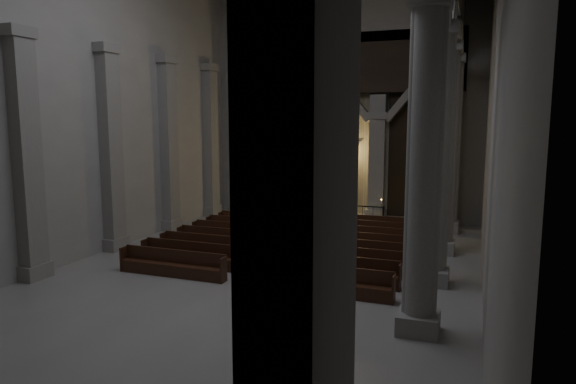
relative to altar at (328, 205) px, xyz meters
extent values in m
plane|color=gray|center=(0.71, -11.23, -0.60)|extent=(24.00, 24.00, 0.00)
cube|color=#9A9890|center=(0.71, 0.77, 5.40)|extent=(14.00, 0.10, 12.00)
cube|color=#9A9890|center=(-6.29, -11.23, 5.40)|extent=(0.10, 24.00, 12.00)
cube|color=#9A9890|center=(7.71, -11.23, 5.40)|extent=(0.10, 24.00, 12.00)
cube|color=gray|center=(-4.69, 0.27, 2.60)|extent=(0.80, 0.50, 6.40)
cube|color=gray|center=(-4.69, 0.27, -0.35)|extent=(1.05, 0.70, 0.50)
cube|color=gray|center=(-4.69, 0.27, 4.75)|extent=(1.00, 0.65, 0.35)
cube|color=gray|center=(-1.09, 0.27, 2.60)|extent=(0.80, 0.50, 6.40)
cube|color=gray|center=(-1.09, 0.27, -0.35)|extent=(1.05, 0.70, 0.50)
cube|color=gray|center=(-1.09, 0.27, 4.75)|extent=(1.00, 0.65, 0.35)
cube|color=gray|center=(2.51, 0.27, 2.60)|extent=(0.80, 0.50, 6.40)
cube|color=gray|center=(2.51, 0.27, -0.35)|extent=(1.05, 0.70, 0.50)
cube|color=gray|center=(2.51, 0.27, 4.75)|extent=(1.00, 0.65, 0.35)
cube|color=gray|center=(6.11, 0.27, 2.60)|extent=(0.80, 0.50, 6.40)
cube|color=gray|center=(6.11, 0.27, -0.35)|extent=(1.05, 0.70, 0.50)
cube|color=gray|center=(6.11, 0.27, 4.75)|extent=(1.00, 0.65, 0.35)
cube|color=black|center=(-2.89, 0.62, 2.90)|extent=(2.60, 0.15, 7.00)
cube|color=tan|center=(0.71, 0.62, 2.90)|extent=(2.60, 0.15, 7.00)
cube|color=black|center=(4.31, 0.62, 2.90)|extent=(2.60, 0.15, 7.00)
cube|color=black|center=(0.71, 0.27, 7.40)|extent=(12.00, 0.50, 3.00)
cube|color=gray|center=(-5.49, 0.27, 3.90)|extent=(1.60, 0.50, 9.00)
cube|color=gray|center=(6.91, 0.27, 3.90)|extent=(1.60, 0.50, 9.00)
cube|color=gray|center=(0.71, 0.27, 9.90)|extent=(14.00, 0.50, 3.00)
plane|color=#FFE772|center=(0.71, 0.59, 2.90)|extent=(1.50, 0.00, 1.50)
cube|color=brown|center=(0.71, 0.50, 2.90)|extent=(0.13, 0.08, 1.80)
cube|color=brown|center=(0.71, 0.50, 3.25)|extent=(1.10, 0.08, 0.13)
cube|color=tan|center=(0.71, 0.44, 2.85)|extent=(0.26, 0.10, 0.60)
sphere|color=tan|center=(0.71, 0.44, 3.25)|extent=(0.17, 0.17, 0.17)
cylinder|color=tan|center=(0.45, 0.44, 3.22)|extent=(0.45, 0.08, 0.08)
cylinder|color=tan|center=(0.97, 0.44, 3.22)|extent=(0.45, 0.08, 0.08)
cube|color=gray|center=(6.21, -1.73, -0.35)|extent=(1.00, 1.00, 0.50)
cylinder|color=gray|center=(6.21, -1.73, 3.40)|extent=(0.70, 0.70, 7.50)
cube|color=gray|center=(6.21, -1.73, 7.25)|extent=(0.95, 0.95, 0.35)
cube|color=gray|center=(6.21, -5.73, -0.35)|extent=(1.00, 1.00, 0.50)
cylinder|color=gray|center=(6.21, -5.73, 3.40)|extent=(0.70, 0.70, 7.50)
cube|color=gray|center=(6.21, -5.73, 7.25)|extent=(0.95, 0.95, 0.35)
cube|color=gray|center=(6.21, -9.73, -0.35)|extent=(1.00, 1.00, 0.50)
cylinder|color=gray|center=(6.21, -9.73, 3.40)|extent=(0.70, 0.70, 7.50)
cube|color=gray|center=(6.21, -9.73, 7.25)|extent=(0.95, 0.95, 0.35)
cube|color=gray|center=(6.21, -13.73, -0.35)|extent=(1.00, 1.00, 0.50)
cylinder|color=gray|center=(6.21, -13.73, 3.40)|extent=(0.70, 0.70, 7.50)
cube|color=gray|center=(6.21, -13.73, 7.25)|extent=(0.95, 0.95, 0.35)
cube|color=gray|center=(6.21, 0.17, 4.00)|extent=(0.55, 1.20, 9.20)
cube|color=gray|center=(6.21, -22.63, 4.00)|extent=(0.55, 1.20, 9.20)
cube|color=gray|center=(-6.04, -1.73, -0.35)|extent=(0.60, 1.00, 0.50)
cube|color=gray|center=(-6.04, -1.73, 3.40)|extent=(0.50, 0.80, 7.50)
cube|color=gray|center=(-6.04, -1.73, 7.25)|extent=(0.60, 1.00, 0.35)
cube|color=gray|center=(-6.04, -5.73, -0.35)|extent=(0.60, 1.00, 0.50)
cube|color=gray|center=(-6.04, -5.73, 3.40)|extent=(0.50, 0.80, 7.50)
cube|color=gray|center=(-6.04, -5.73, 7.25)|extent=(0.60, 1.00, 0.35)
cube|color=gray|center=(-6.04, -9.73, -0.35)|extent=(0.60, 1.00, 0.50)
cube|color=gray|center=(-6.04, -9.73, 3.40)|extent=(0.50, 0.80, 7.50)
cube|color=gray|center=(-6.04, -9.73, 7.25)|extent=(0.60, 1.00, 0.35)
cube|color=gray|center=(-6.04, -13.73, -0.35)|extent=(0.60, 1.00, 0.50)
cube|color=gray|center=(-6.04, -13.73, 3.40)|extent=(0.50, 0.80, 7.50)
cube|color=gray|center=(-6.04, -13.73, 7.25)|extent=(0.60, 1.00, 0.35)
cube|color=gray|center=(0.71, -0.63, -0.52)|extent=(8.50, 2.60, 0.15)
cube|color=#B9B3A2|center=(0.00, 0.00, -0.02)|extent=(1.60, 0.62, 0.84)
cube|color=silver|center=(0.00, 0.00, 0.42)|extent=(1.73, 0.69, 0.04)
cube|color=black|center=(0.71, -1.69, 0.37)|extent=(5.07, 0.05, 0.05)
cube|color=black|center=(-1.83, -1.69, -0.09)|extent=(0.09, 0.09, 1.01)
cube|color=black|center=(3.24, -1.69, -0.09)|extent=(0.09, 0.09, 1.01)
cylinder|color=black|center=(-1.32, -1.69, -0.12)|extent=(0.02, 0.02, 0.93)
cylinder|color=black|center=(-0.81, -1.69, -0.12)|extent=(0.02, 0.02, 0.93)
cylinder|color=black|center=(-0.31, -1.69, -0.12)|extent=(0.02, 0.02, 0.93)
cylinder|color=black|center=(0.20, -1.69, -0.12)|extent=(0.02, 0.02, 0.93)
cylinder|color=black|center=(0.71, -1.69, -0.12)|extent=(0.02, 0.02, 0.93)
cylinder|color=black|center=(1.21, -1.69, -0.12)|extent=(0.02, 0.02, 0.93)
cylinder|color=black|center=(1.72, -1.69, -0.12)|extent=(0.02, 0.02, 0.93)
cylinder|color=black|center=(2.23, -1.69, -0.12)|extent=(0.02, 0.02, 0.93)
cylinder|color=black|center=(2.73, -1.69, -0.12)|extent=(0.02, 0.02, 0.93)
cylinder|color=#AA7F34|center=(-2.66, -1.82, -0.57)|extent=(0.22, 0.22, 0.05)
cylinder|color=#AA7F34|center=(-2.66, -1.82, -0.05)|extent=(0.03, 0.03, 1.05)
cylinder|color=#AA7F34|center=(-2.66, -1.82, 0.48)|extent=(0.11, 0.11, 0.02)
cylinder|color=#F0E5C9|center=(-2.66, -1.82, 0.58)|extent=(0.04, 0.04, 0.18)
sphere|color=#FFC959|center=(-2.66, -1.82, 0.69)|extent=(0.04, 0.04, 0.04)
cylinder|color=#AA7F34|center=(3.09, -1.45, -0.57)|extent=(0.22, 0.22, 0.05)
cylinder|color=#AA7F34|center=(3.09, -1.45, -0.04)|extent=(0.03, 0.03, 1.06)
cylinder|color=#AA7F34|center=(3.09, -1.45, 0.49)|extent=(0.11, 0.11, 0.02)
cylinder|color=#F0E5C9|center=(3.09, -1.45, 0.59)|extent=(0.04, 0.04, 0.18)
sphere|color=#FFC959|center=(3.09, -1.45, 0.70)|extent=(0.04, 0.04, 0.04)
cube|color=black|center=(-1.99, -3.60, -0.39)|extent=(3.85, 0.37, 0.41)
cube|color=black|center=(-1.99, -3.42, 0.05)|extent=(3.85, 0.06, 0.46)
cube|color=black|center=(-3.92, -3.60, -0.18)|extent=(0.05, 0.41, 0.82)
cube|color=black|center=(-0.07, -3.60, -0.18)|extent=(0.05, 0.41, 0.82)
cube|color=black|center=(3.41, -3.60, -0.39)|extent=(3.85, 0.37, 0.41)
cube|color=black|center=(3.41, -3.42, 0.05)|extent=(3.85, 0.06, 0.46)
cube|color=black|center=(1.48, -3.60, -0.18)|extent=(0.05, 0.41, 0.82)
cube|color=black|center=(5.33, -3.60, -0.18)|extent=(0.05, 0.41, 0.82)
cube|color=black|center=(-1.99, -4.79, -0.39)|extent=(3.85, 0.37, 0.41)
cube|color=black|center=(-1.99, -4.61, 0.05)|extent=(3.85, 0.06, 0.46)
cube|color=black|center=(-3.92, -4.79, -0.18)|extent=(0.05, 0.41, 0.82)
cube|color=black|center=(-0.07, -4.79, -0.18)|extent=(0.05, 0.41, 0.82)
cube|color=black|center=(3.41, -4.79, -0.39)|extent=(3.85, 0.37, 0.41)
cube|color=black|center=(3.41, -4.61, 0.05)|extent=(3.85, 0.06, 0.46)
cube|color=black|center=(1.48, -4.79, -0.18)|extent=(0.05, 0.41, 0.82)
cube|color=black|center=(5.33, -4.79, -0.18)|extent=(0.05, 0.41, 0.82)
cube|color=black|center=(-1.99, -5.98, -0.39)|extent=(3.85, 0.37, 0.41)
cube|color=black|center=(-1.99, -5.80, 0.05)|extent=(3.85, 0.06, 0.46)
cube|color=black|center=(-3.92, -5.98, -0.18)|extent=(0.05, 0.41, 0.82)
cube|color=black|center=(-0.07, -5.98, -0.18)|extent=(0.05, 0.41, 0.82)
cube|color=black|center=(3.41, -5.98, -0.39)|extent=(3.85, 0.37, 0.41)
cube|color=black|center=(3.41, -5.80, 0.05)|extent=(3.85, 0.06, 0.46)
cube|color=black|center=(1.48, -5.98, -0.18)|extent=(0.05, 0.41, 0.82)
cube|color=black|center=(5.33, -5.98, -0.18)|extent=(0.05, 0.41, 0.82)
cube|color=black|center=(-1.99, -7.17, -0.39)|extent=(3.85, 0.37, 0.41)
cube|color=black|center=(-1.99, -6.99, 0.05)|extent=(3.85, 0.06, 0.46)
cube|color=black|center=(-3.92, -7.17, -0.18)|extent=(0.05, 0.41, 0.82)
cube|color=black|center=(-0.07, -7.17, -0.18)|extent=(0.05, 0.41, 0.82)
cube|color=black|center=(3.41, -7.17, -0.39)|extent=(3.85, 0.37, 0.41)
cube|color=black|center=(3.41, -6.99, 0.05)|extent=(3.85, 0.06, 0.46)
cube|color=black|center=(1.48, -7.17, -0.18)|extent=(0.05, 0.41, 0.82)
cube|color=black|center=(5.33, -7.17, -0.18)|extent=(0.05, 0.41, 0.82)
cube|color=black|center=(-1.99, -8.36, -0.39)|extent=(3.85, 0.37, 0.41)
cube|color=black|center=(-1.99, -8.18, 0.05)|extent=(3.85, 0.06, 0.46)
cube|color=black|center=(-3.92, -8.36, -0.18)|extent=(0.05, 0.41, 0.82)
cube|color=black|center=(-0.07, -8.36, -0.18)|extent=(0.05, 0.41, 0.82)
cube|color=black|center=(3.41, -8.36, -0.39)|extent=(3.85, 0.37, 0.41)
cube|color=black|center=(3.41, -8.18, 0.05)|extent=(3.85, 0.06, 0.46)
cube|color=black|center=(1.48, -8.36, -0.18)|extent=(0.05, 0.41, 0.82)
cube|color=black|center=(5.33, -8.36, -0.18)|extent=(0.05, 0.41, 0.82)
cube|color=black|center=(-1.99, -9.55, -0.39)|extent=(3.85, 0.37, 0.41)
cube|color=black|center=(-1.99, -9.37, 0.05)|extent=(3.85, 0.06, 0.46)
cube|color=black|center=(-3.92, -9.55, -0.18)|extent=(0.05, 0.41, 0.82)
cube|color=black|center=(-0.07, -9.55, -0.18)|extent=(0.05, 0.41, 0.82)
cube|color=black|center=(3.41, -9.55, -0.39)|extent=(3.85, 0.37, 0.41)
cube|color=black|center=(3.41, -9.37, 0.05)|extent=(3.85, 0.06, 0.46)
cube|color=black|center=(1.48, -9.55, -0.18)|extent=(0.05, 0.41, 0.82)
cube|color=black|center=(5.33, -9.55, -0.18)|extent=(0.05, 0.41, 0.82)
cube|color=black|center=(-1.99, -10.74, -0.39)|extent=(3.85, 0.37, 0.41)
cube|color=black|center=(-1.99, -10.56, 0.05)|extent=(3.85, 0.06, 0.46)
cube|color=black|center=(-3.92, -10.74, -0.18)|extent=(0.05, 0.41, 0.82)
cube|color=black|center=(-0.07, -10.74, -0.18)|extent=(0.05, 0.41, 0.82)
cube|color=black|center=(3.41, -10.74, -0.39)|extent=(3.85, 0.37, 0.41)
cube|color=black|center=(3.41, -10.56, 0.05)|extent=(3.85, 0.06, 0.46)
cube|color=black|center=(1.48, -10.74, -0.18)|extent=(0.05, 0.41, 0.82)
cube|color=black|center=(5.33, -10.74, -0.18)|extent=(0.05, 0.41, 0.82)
cube|color=black|center=(-1.99, -11.93, -0.39)|extent=(3.85, 0.37, 0.41)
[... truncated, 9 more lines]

